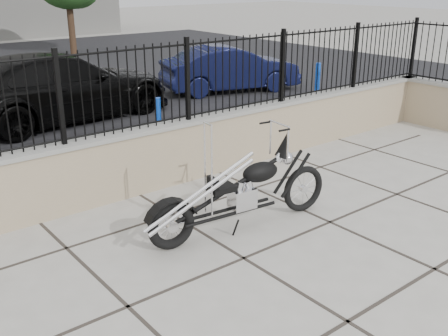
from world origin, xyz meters
TOP-DOWN VIEW (x-y plane):
  - ground_plane at (0.00, 0.00)m, footprint 90.00×90.00m
  - retaining_wall at (0.00, 2.50)m, footprint 14.00×0.36m
  - iron_fence at (0.00, 2.50)m, footprint 14.00×0.08m
  - chopper_motorcycle at (0.43, 0.60)m, footprint 2.53×0.73m
  - car_black at (0.82, 7.20)m, footprint 5.36×2.68m
  - car_blue at (5.74, 7.25)m, footprint 4.01×2.35m
  - bollard_b at (1.58, 4.34)m, footprint 0.12×0.12m
  - bollard_c at (6.47, 4.72)m, footprint 0.14×0.14m

SIDE VIEW (x-z plane):
  - ground_plane at x=0.00m, z-range 0.00..0.00m
  - bollard_b at x=1.58m, z-range 0.00..0.90m
  - retaining_wall at x=0.00m, z-range 0.00..0.96m
  - bollard_c at x=6.47m, z-range 0.00..1.02m
  - car_blue at x=5.74m, z-range 0.00..1.25m
  - car_black at x=0.82m, z-range 0.00..1.49m
  - chopper_motorcycle at x=0.43m, z-range 0.00..1.50m
  - iron_fence at x=0.00m, z-range 0.96..2.16m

